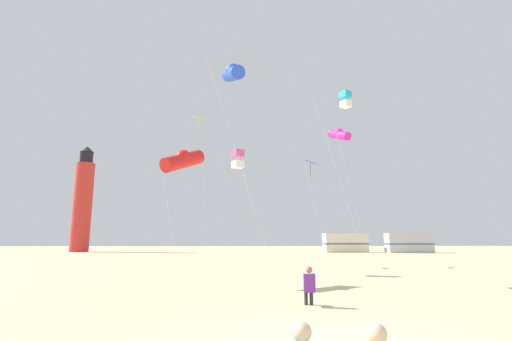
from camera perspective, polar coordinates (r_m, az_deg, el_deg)
The scene contains 11 objects.
kite_flyer_standing at distance 11.79m, azimuth 8.09°, elevation -16.85°, with size 0.36×0.52×1.16m.
kite_diamond_violet at distance 29.83m, azimuth 8.31°, elevation 0.76°, with size 1.63×1.57×8.17m.
kite_box_cyan at distance 26.88m, azimuth 13.47°, elevation 10.41°, with size 2.77×2.77×11.98m.
kite_tube_blue at distance 19.73m, azimuth -3.50°, elevation 14.56°, with size 3.33×3.39×10.98m.
kite_diamond_gold at distance 31.28m, azimuth -8.69°, elevation 6.90°, with size 1.66×1.66×11.96m.
kite_tube_scarlet at distance 17.97m, azimuth -11.04°, elevation 1.58°, with size 1.98×2.46×6.33m.
kite_tube_magenta at distance 31.45m, azimuth 12.55°, elevation 5.39°, with size 2.51×3.01×11.08m.
kite_box_rainbow at distance 23.19m, azimuth -2.76°, elevation 1.73°, with size 2.21×2.21×7.40m.
lighthouse_distant at distance 65.57m, azimuth -24.84°, elevation -4.28°, with size 2.80×2.80×16.80m.
rv_van_cream at distance 58.63m, azimuth 13.41°, elevation -10.66°, with size 6.53×2.60×2.80m.
rv_van_silver at distance 59.65m, azimuth 22.21°, elevation -10.17°, with size 6.51×2.53×2.80m.
Camera 1 is at (-1.74, -6.95, 1.96)m, focal length 26.30 mm.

